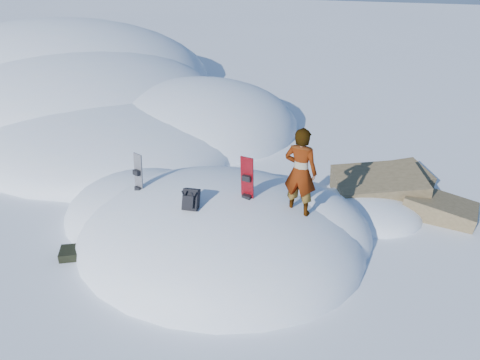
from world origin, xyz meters
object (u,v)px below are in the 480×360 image
(snowboard_red, at_px, (247,189))
(person, at_px, (300,172))
(backpack, at_px, (191,200))
(snowboard_dark, at_px, (138,182))

(snowboard_red, relative_size, person, 0.81)
(snowboard_red, bearing_deg, backpack, -132.25)
(backpack, bearing_deg, snowboard_dark, 150.50)
(snowboard_red, xyz_separation_m, backpack, (-1.04, -0.75, -0.03))
(snowboard_dark, distance_m, person, 3.93)
(snowboard_red, distance_m, person, 1.26)
(backpack, bearing_deg, person, 17.99)
(person, bearing_deg, snowboard_dark, 10.78)
(snowboard_red, distance_m, backpack, 1.28)
(snowboard_dark, height_order, person, person)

